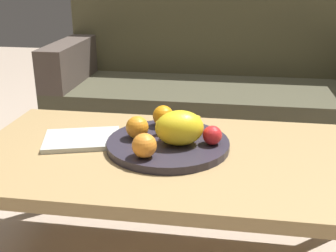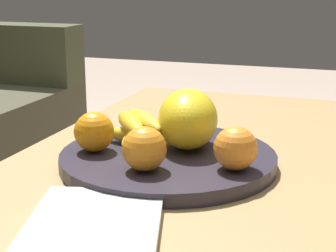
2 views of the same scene
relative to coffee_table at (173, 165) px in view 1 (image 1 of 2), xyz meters
The scene contains 10 objects.
coffee_table is the anchor object (origin of this frame).
couch 1.10m from the coffee_table, 86.90° to the left, with size 1.70×0.70×0.90m.
fruit_bowl 0.07m from the coffee_table, 122.63° to the left, with size 0.40×0.40×0.03m, color #2D2834.
melon_large_front 0.13m from the coffee_table, 30.53° to the left, with size 0.15×0.11×0.11m, color yellow.
orange_front 0.21m from the coffee_table, 109.87° to the left, with size 0.07×0.07×0.07m, color orange.
orange_left 0.16m from the coffee_table, 125.71° to the right, with size 0.07×0.07×0.07m, color orange.
orange_right 0.17m from the coffee_table, 161.75° to the left, with size 0.07×0.07×0.07m, color orange.
apple_front 0.16m from the coffee_table, 12.60° to the left, with size 0.06×0.06×0.06m, color red.
banana_bunch 0.14m from the coffee_table, 86.76° to the left, with size 0.17×0.15×0.06m.
magazine 0.32m from the coffee_table, behind, with size 0.25×0.18×0.02m, color beige.
Camera 1 is at (0.17, -1.20, 1.01)m, focal length 45.10 mm.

